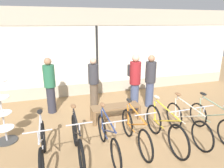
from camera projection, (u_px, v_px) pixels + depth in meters
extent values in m
plane|color=#99754C|center=(129.00, 136.00, 4.95)|extent=(24.00, 24.00, 0.00)
cube|color=#B2A893|center=(98.00, 88.00, 7.92)|extent=(12.00, 0.08, 0.45)
cube|color=silver|center=(97.00, 55.00, 7.53)|extent=(12.00, 0.04, 2.15)
cube|color=#B2A893|center=(96.00, 17.00, 7.13)|extent=(12.00, 0.08, 0.60)
cube|color=black|center=(97.00, 55.00, 7.51)|extent=(0.08, 0.02, 2.15)
torus|color=black|center=(43.00, 137.00, 4.30)|extent=(0.05, 0.70, 0.70)
torus|color=black|center=(42.00, 168.00, 3.36)|extent=(0.05, 0.70, 0.70)
cylinder|color=#BCBCC1|center=(41.00, 141.00, 3.72)|extent=(0.03, 0.96, 0.51)
cylinder|color=#BCBCC1|center=(42.00, 128.00, 4.19)|extent=(0.03, 0.11, 0.49)
cylinder|color=#BCBCC1|center=(40.00, 127.00, 3.67)|extent=(0.03, 0.89, 0.10)
cylinder|color=#BCBCC1|center=(43.00, 143.00, 4.09)|extent=(0.03, 0.46, 0.03)
cylinder|color=#B2B2B7|center=(40.00, 115.00, 4.06)|extent=(0.02, 0.02, 0.14)
ellipsoid|color=black|center=(40.00, 111.00, 4.04)|extent=(0.11, 0.22, 0.06)
cylinder|color=#B2B2B7|center=(38.00, 135.00, 3.24)|extent=(0.02, 0.02, 0.12)
cylinder|color=#ADADB2|center=(38.00, 132.00, 3.22)|extent=(0.46, 0.02, 0.02)
torus|color=black|center=(74.00, 130.00, 4.54)|extent=(0.05, 0.72, 0.72)
torus|color=black|center=(82.00, 159.00, 3.59)|extent=(0.05, 0.72, 0.72)
cylinder|color=black|center=(77.00, 133.00, 3.96)|extent=(0.03, 0.97, 0.51)
cylinder|color=black|center=(74.00, 122.00, 4.43)|extent=(0.03, 0.11, 0.49)
cylinder|color=black|center=(76.00, 120.00, 3.90)|extent=(0.03, 0.90, 0.10)
cylinder|color=black|center=(76.00, 136.00, 4.33)|extent=(0.03, 0.47, 0.03)
cylinder|color=#B2B2B7|center=(74.00, 109.00, 4.30)|extent=(0.02, 0.02, 0.14)
ellipsoid|color=brown|center=(73.00, 106.00, 4.28)|extent=(0.11, 0.22, 0.06)
cylinder|color=#B2B2B7|center=(79.00, 127.00, 3.46)|extent=(0.02, 0.02, 0.12)
cylinder|color=#ADADB2|center=(79.00, 124.00, 3.45)|extent=(0.46, 0.02, 0.02)
torus|color=black|center=(102.00, 128.00, 4.70)|extent=(0.04, 0.65, 0.65)
torus|color=black|center=(116.00, 155.00, 3.73)|extent=(0.04, 0.65, 0.65)
cylinder|color=navy|center=(108.00, 131.00, 4.11)|extent=(0.03, 1.00, 0.51)
cylinder|color=navy|center=(102.00, 120.00, 4.60)|extent=(0.03, 0.11, 0.49)
cylinder|color=navy|center=(108.00, 118.00, 4.06)|extent=(0.03, 0.93, 0.10)
cylinder|color=navy|center=(104.00, 133.00, 4.48)|extent=(0.03, 0.48, 0.03)
cylinder|color=#B2B2B7|center=(102.00, 108.00, 4.47)|extent=(0.02, 0.02, 0.14)
ellipsoid|color=brown|center=(102.00, 105.00, 4.44)|extent=(0.11, 0.22, 0.06)
cylinder|color=#B2B2B7|center=(115.00, 125.00, 3.61)|extent=(0.02, 0.02, 0.12)
cylinder|color=#ADADB2|center=(115.00, 122.00, 3.59)|extent=(0.46, 0.02, 0.02)
torus|color=black|center=(127.00, 123.00, 4.91)|extent=(0.05, 0.68, 0.68)
torus|color=black|center=(145.00, 146.00, 4.00)|extent=(0.05, 0.68, 0.68)
cylinder|color=orange|center=(136.00, 124.00, 4.35)|extent=(0.03, 0.93, 0.51)
cylinder|color=orange|center=(128.00, 115.00, 4.80)|extent=(0.03, 0.11, 0.49)
cylinder|color=orange|center=(136.00, 112.00, 4.30)|extent=(0.03, 0.86, 0.10)
cylinder|color=orange|center=(131.00, 127.00, 4.71)|extent=(0.03, 0.45, 0.03)
cylinder|color=#B2B2B7|center=(129.00, 103.00, 4.68)|extent=(0.02, 0.02, 0.14)
ellipsoid|color=black|center=(129.00, 100.00, 4.65)|extent=(0.11, 0.22, 0.06)
cylinder|color=#B2B2B7|center=(145.00, 117.00, 3.88)|extent=(0.02, 0.02, 0.12)
cylinder|color=#ADADB2|center=(146.00, 114.00, 3.86)|extent=(0.46, 0.02, 0.02)
torus|color=black|center=(153.00, 119.00, 5.03)|extent=(0.05, 0.74, 0.74)
torus|color=black|center=(178.00, 142.00, 4.07)|extent=(0.05, 0.74, 0.74)
cylinder|color=gold|center=(166.00, 121.00, 4.44)|extent=(0.03, 0.98, 0.51)
cylinder|color=gold|center=(155.00, 111.00, 4.92)|extent=(0.03, 0.11, 0.49)
cylinder|color=gold|center=(167.00, 109.00, 4.39)|extent=(0.03, 0.91, 0.10)
cylinder|color=gold|center=(158.00, 124.00, 4.81)|extent=(0.03, 0.47, 0.03)
cylinder|color=#B2B2B7|center=(156.00, 100.00, 4.79)|extent=(0.02, 0.02, 0.14)
ellipsoid|color=#B2A893|center=(157.00, 97.00, 4.77)|extent=(0.11, 0.22, 0.06)
cylinder|color=#B2B2B7|center=(179.00, 114.00, 3.95)|extent=(0.02, 0.02, 0.12)
cylinder|color=#ADADB2|center=(180.00, 111.00, 3.93)|extent=(0.46, 0.02, 0.02)
torus|color=black|center=(174.00, 115.00, 5.29)|extent=(0.04, 0.69, 0.69)
torus|color=black|center=(202.00, 136.00, 4.32)|extent=(0.04, 0.69, 0.69)
cylinder|color=beige|center=(189.00, 116.00, 4.70)|extent=(0.03, 0.99, 0.51)
cylinder|color=beige|center=(176.00, 108.00, 5.18)|extent=(0.03, 0.11, 0.49)
cylinder|color=beige|center=(189.00, 105.00, 4.64)|extent=(0.03, 0.92, 0.10)
cylinder|color=beige|center=(179.00, 119.00, 5.07)|extent=(0.03, 0.48, 0.03)
cylinder|color=#B2B2B7|center=(178.00, 97.00, 5.05)|extent=(0.02, 0.02, 0.14)
ellipsoid|color=brown|center=(178.00, 94.00, 5.03)|extent=(0.11, 0.22, 0.06)
cylinder|color=#B2B2B7|center=(204.00, 109.00, 4.20)|extent=(0.02, 0.02, 0.12)
cylinder|color=#ADADB2|center=(204.00, 107.00, 4.18)|extent=(0.46, 0.02, 0.02)
torus|color=black|center=(198.00, 115.00, 5.37)|extent=(0.04, 0.65, 0.65)
cylinder|color=gray|center=(215.00, 115.00, 4.81)|extent=(0.03, 0.93, 0.51)
cylinder|color=gray|center=(200.00, 107.00, 5.27)|extent=(0.03, 0.11, 0.49)
cylinder|color=gray|center=(215.00, 104.00, 4.76)|extent=(0.03, 0.86, 0.10)
cylinder|color=gray|center=(204.00, 118.00, 5.17)|extent=(0.03, 0.45, 0.03)
cylinder|color=#B2B2B7|center=(203.00, 97.00, 5.14)|extent=(0.02, 0.02, 0.14)
ellipsoid|color=black|center=(203.00, 94.00, 5.11)|extent=(0.11, 0.22, 0.06)
cylinder|color=#333333|center=(7.00, 141.00, 4.75)|extent=(0.48, 0.48, 0.03)
cylinder|color=silver|center=(2.00, 110.00, 4.52)|extent=(0.04, 0.04, 1.60)
cylinder|color=white|center=(5.00, 128.00, 4.65)|extent=(0.40, 0.40, 0.02)
cylinder|color=white|center=(2.00, 113.00, 4.54)|extent=(0.40, 0.40, 0.02)
cube|color=brown|center=(116.00, 107.00, 5.69)|extent=(1.40, 0.44, 0.05)
cube|color=brown|center=(94.00, 119.00, 5.41)|extent=(0.08, 0.08, 0.38)
cube|color=brown|center=(139.00, 113.00, 5.78)|extent=(0.08, 0.08, 0.38)
cube|color=brown|center=(92.00, 114.00, 5.73)|extent=(0.08, 0.08, 0.38)
cube|color=brown|center=(134.00, 108.00, 6.11)|extent=(0.08, 0.08, 0.38)
cylinder|color=brown|center=(94.00, 95.00, 6.64)|extent=(0.34, 0.34, 0.80)
cylinder|color=#333338|center=(93.00, 74.00, 6.42)|extent=(0.44, 0.44, 0.63)
sphere|color=tan|center=(93.00, 61.00, 6.30)|extent=(0.21, 0.21, 0.21)
cube|color=#38383D|center=(95.00, 71.00, 6.64)|extent=(0.28, 0.22, 0.36)
cylinder|color=#2D2D38|center=(51.00, 100.00, 6.17)|extent=(0.35, 0.35, 0.84)
cylinder|color=#286647|center=(49.00, 76.00, 5.95)|extent=(0.45, 0.45, 0.67)
sphere|color=#9E7051|center=(48.00, 61.00, 5.82)|extent=(0.22, 0.22, 0.22)
cylinder|color=#424C6B|center=(134.00, 97.00, 6.35)|extent=(0.28, 0.28, 0.87)
cylinder|color=maroon|center=(135.00, 73.00, 6.12)|extent=(0.37, 0.37, 0.69)
sphere|color=tan|center=(136.00, 58.00, 5.98)|extent=(0.23, 0.23, 0.23)
cube|color=#38383D|center=(132.00, 70.00, 6.32)|extent=(0.25, 0.16, 0.36)
cylinder|color=#424C6B|center=(149.00, 94.00, 6.64)|extent=(0.35, 0.35, 0.84)
cylinder|color=#333338|center=(151.00, 72.00, 6.41)|extent=(0.46, 0.46, 0.67)
sphere|color=#9E7051|center=(151.00, 59.00, 6.28)|extent=(0.22, 0.22, 0.22)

